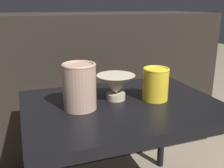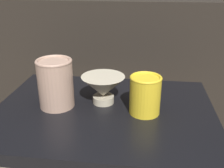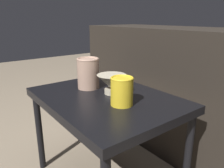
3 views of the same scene
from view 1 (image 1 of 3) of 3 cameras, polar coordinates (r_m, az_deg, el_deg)
The scene contains 5 objects.
table at distance 1.02m, azimuth 2.19°, elevation -6.85°, with size 0.74×0.55×0.51m.
couch_backdrop at distance 1.62m, azimuth -6.48°, elevation 0.42°, with size 1.57×0.50×0.82m.
bowl at distance 1.02m, azimuth 0.84°, elevation -0.26°, with size 0.15×0.15×0.10m.
vase_textured_left at distance 0.93m, azimuth -7.16°, elevation -0.29°, with size 0.12×0.12×0.17m.
vase_colorful_right at distance 1.03m, azimuth 9.45°, elevation 0.14°, with size 0.10×0.10×0.13m.
Camera 1 is at (-0.36, -0.86, 0.87)m, focal length 42.00 mm.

